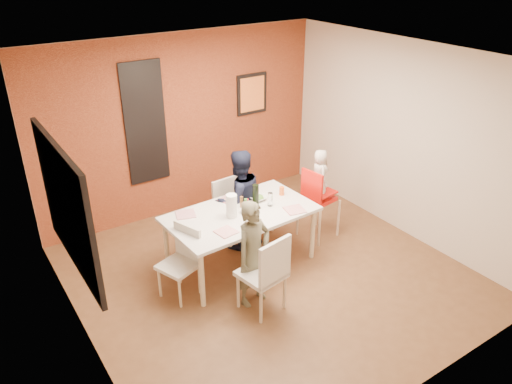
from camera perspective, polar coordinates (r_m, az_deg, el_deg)
ground at (r=6.43m, az=1.51°, el=-9.40°), size 4.50×4.50×0.00m
ceiling at (r=5.32m, az=1.86°, el=14.87°), size 4.50×4.50×0.02m
wall_back at (r=7.56m, az=-8.33°, el=7.55°), size 4.50×0.02×2.70m
wall_front at (r=4.36m, az=19.23°, el=-8.97°), size 4.50×0.02×2.70m
wall_left at (r=4.94m, az=-20.24°, el=-4.68°), size 0.02×4.50×2.70m
wall_right at (r=7.19m, az=16.54°, el=5.72°), size 0.02×4.50×2.70m
brick_accent_wall at (r=7.54m, az=-8.26°, el=7.51°), size 4.50×0.02×2.70m
picture_window_frame at (r=5.03m, az=-20.87°, el=-1.62°), size 0.05×1.70×1.30m
picture_window_pane at (r=5.03m, az=-20.70°, el=-1.58°), size 0.02×1.55×1.15m
glassblock_strip at (r=7.26m, az=-12.56°, el=7.64°), size 0.55×0.03×1.70m
glassblock_surround at (r=7.25m, az=-12.54°, el=7.63°), size 0.60×0.03×1.76m
art_print_frame at (r=8.00m, az=-0.48°, el=11.14°), size 0.54×0.03×0.64m
art_print_canvas at (r=7.98m, az=-0.42°, el=11.12°), size 0.44×0.01×0.54m
dining_table at (r=6.26m, az=-1.75°, el=-2.88°), size 1.89×1.11×0.77m
chair_near at (r=5.55m, az=1.27°, el=-9.03°), size 0.53×0.53×0.98m
chair_far at (r=6.94m, az=-3.03°, el=-1.70°), size 0.44×0.44×0.89m
chair_left at (r=5.94m, az=-8.39°, el=-7.41°), size 0.52×0.52×0.87m
high_chair at (r=6.95m, az=6.99°, el=-0.55°), size 0.50×0.50×1.05m
child_near at (r=5.65m, az=-0.29°, el=-7.06°), size 0.53×0.40×1.30m
child_far at (r=6.66m, az=-1.96°, el=-0.92°), size 0.69×0.54×1.41m
toddler at (r=6.83m, az=7.29°, el=2.05°), size 0.33×0.40×0.70m
plate_near_left at (r=5.81m, az=-3.44°, el=-4.56°), size 0.25×0.25×0.01m
plate_far_mid at (r=6.53m, az=-3.02°, el=-0.84°), size 0.31×0.31×0.01m
plate_near_right at (r=6.29m, az=4.45°, el=-2.03°), size 0.28×0.28×0.01m
plate_far_left at (r=6.23m, az=-8.05°, el=-2.53°), size 0.29×0.29×0.01m
salad_bowl_a at (r=6.20m, az=-0.73°, el=-2.14°), size 0.27×0.27×0.05m
salad_bowl_b at (r=6.51m, az=0.24°, el=-0.70°), size 0.22×0.22×0.05m
wine_bottle at (r=6.28m, az=-0.03°, el=-0.47°), size 0.08×0.08×0.31m
wine_glass_a at (r=6.02m, az=-0.72°, el=-2.31°), size 0.07×0.07×0.20m
wine_glass_b at (r=6.33m, az=1.63°, el=-0.84°), size 0.06×0.06×0.18m
paper_towel_roll at (r=6.06m, az=-2.81°, el=-1.60°), size 0.13×0.13×0.30m
condiment_red at (r=6.29m, az=-1.00°, el=-1.34°), size 0.03×0.03×0.13m
condiment_green at (r=6.26m, az=-1.19°, el=-1.39°), size 0.04×0.04×0.15m
condiment_brown at (r=6.30m, az=-1.66°, el=-1.15°), size 0.04×0.04×0.15m
sippy_cup at (r=6.63m, az=2.96°, el=0.12°), size 0.07×0.07×0.11m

